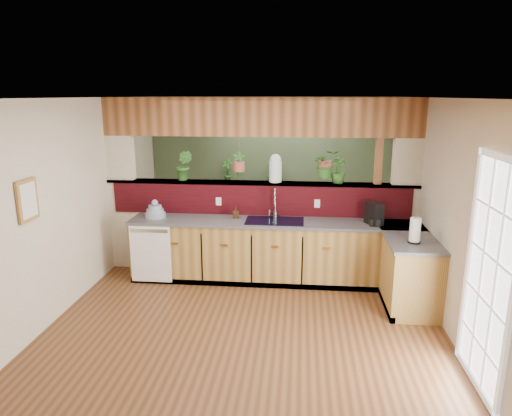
# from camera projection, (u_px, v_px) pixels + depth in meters

# --- Properties ---
(ground) EXTENTS (4.60, 7.00, 0.01)m
(ground) POSITION_uv_depth(u_px,v_px,m) (250.00, 310.00, 5.75)
(ground) COLOR #57331B
(ground) RESTS_ON ground
(ceiling) EXTENTS (4.60, 7.00, 0.01)m
(ceiling) POSITION_uv_depth(u_px,v_px,m) (249.00, 98.00, 5.13)
(ceiling) COLOR brown
(ceiling) RESTS_ON ground
(wall_back) EXTENTS (4.60, 0.02, 2.60)m
(wall_back) POSITION_uv_depth(u_px,v_px,m) (270.00, 166.00, 8.82)
(wall_back) COLOR beige
(wall_back) RESTS_ON ground
(wall_front) EXTENTS (4.60, 0.02, 2.60)m
(wall_front) POSITION_uv_depth(u_px,v_px,m) (162.00, 399.00, 2.06)
(wall_front) COLOR beige
(wall_front) RESTS_ON ground
(wall_left) EXTENTS (0.02, 7.00, 2.60)m
(wall_left) POSITION_uv_depth(u_px,v_px,m) (65.00, 205.00, 5.66)
(wall_left) COLOR beige
(wall_left) RESTS_ON ground
(wall_right) EXTENTS (0.02, 7.00, 2.60)m
(wall_right) POSITION_uv_depth(u_px,v_px,m) (449.00, 215.00, 5.22)
(wall_right) COLOR beige
(wall_right) RESTS_ON ground
(pass_through_partition) EXTENTS (4.60, 0.21, 2.60)m
(pass_through_partition) POSITION_uv_depth(u_px,v_px,m) (261.00, 195.00, 6.76)
(pass_through_partition) COLOR beige
(pass_through_partition) RESTS_ON ground
(pass_through_ledge) EXTENTS (4.60, 0.21, 0.04)m
(pass_through_ledge) POSITION_uv_depth(u_px,v_px,m) (260.00, 183.00, 6.73)
(pass_through_ledge) COLOR brown
(pass_through_ledge) RESTS_ON ground
(header_beam) EXTENTS (4.60, 0.15, 0.55)m
(header_beam) POSITION_uv_depth(u_px,v_px,m) (260.00, 117.00, 6.50)
(header_beam) COLOR brown
(header_beam) RESTS_ON ground
(sage_backwall) EXTENTS (4.55, 0.02, 2.55)m
(sage_backwall) POSITION_uv_depth(u_px,v_px,m) (270.00, 166.00, 8.80)
(sage_backwall) COLOR #475D3F
(sage_backwall) RESTS_ON ground
(countertop) EXTENTS (4.14, 1.52, 0.90)m
(countertop) POSITION_uv_depth(u_px,v_px,m) (316.00, 255.00, 6.40)
(countertop) COLOR olive
(countertop) RESTS_ON ground
(dishwasher) EXTENTS (0.58, 0.03, 0.82)m
(dishwasher) POSITION_uv_depth(u_px,v_px,m) (151.00, 254.00, 6.42)
(dishwasher) COLOR white
(dishwasher) RESTS_ON ground
(navy_sink) EXTENTS (0.82, 0.50, 0.18)m
(navy_sink) POSITION_uv_depth(u_px,v_px,m) (275.00, 226.00, 6.47)
(navy_sink) COLOR black
(navy_sink) RESTS_ON countertop
(french_door) EXTENTS (0.06, 1.02, 2.16)m
(french_door) POSITION_uv_depth(u_px,v_px,m) (488.00, 279.00, 4.03)
(french_door) COLOR white
(french_door) RESTS_ON ground
(framed_print) EXTENTS (0.04, 0.35, 0.45)m
(framed_print) POSITION_uv_depth(u_px,v_px,m) (28.00, 200.00, 4.82)
(framed_print) COLOR olive
(framed_print) RESTS_ON wall_left
(faucet) EXTENTS (0.20, 0.19, 0.44)m
(faucet) POSITION_uv_depth(u_px,v_px,m) (275.00, 202.00, 6.55)
(faucet) COLOR #B7B7B2
(faucet) RESTS_ON countertop
(dish_stack) EXTENTS (0.30, 0.30, 0.26)m
(dish_stack) POSITION_uv_depth(u_px,v_px,m) (155.00, 212.00, 6.63)
(dish_stack) COLOR #8996B1
(dish_stack) RESTS_ON countertop
(soap_dispenser) EXTENTS (0.09, 0.09, 0.18)m
(soap_dispenser) POSITION_uv_depth(u_px,v_px,m) (236.00, 212.00, 6.59)
(soap_dispenser) COLOR #3D2616
(soap_dispenser) RESTS_ON countertop
(coffee_maker) EXTENTS (0.16, 0.27, 0.30)m
(coffee_maker) POSITION_uv_depth(u_px,v_px,m) (374.00, 215.00, 6.25)
(coffee_maker) COLOR black
(coffee_maker) RESTS_ON countertop
(paper_towel) EXTENTS (0.15, 0.15, 0.33)m
(paper_towel) POSITION_uv_depth(u_px,v_px,m) (415.00, 231.00, 5.46)
(paper_towel) COLOR black
(paper_towel) RESTS_ON countertop
(glass_jar) EXTENTS (0.19, 0.19, 0.41)m
(glass_jar) POSITION_uv_depth(u_px,v_px,m) (275.00, 168.00, 6.65)
(glass_jar) COLOR silver
(glass_jar) RESTS_ON pass_through_ledge
(ledge_plant_left) EXTENTS (0.25, 0.20, 0.45)m
(ledge_plant_left) POSITION_uv_depth(u_px,v_px,m) (184.00, 165.00, 6.77)
(ledge_plant_left) COLOR #27581E
(ledge_plant_left) RESTS_ON pass_through_ledge
(ledge_plant_right) EXTENTS (0.23, 0.23, 0.37)m
(ledge_plant_right) POSITION_uv_depth(u_px,v_px,m) (338.00, 170.00, 6.57)
(ledge_plant_right) COLOR #27581E
(ledge_plant_right) RESTS_ON pass_through_ledge
(hanging_plant_a) EXTENTS (0.20, 0.17, 0.51)m
(hanging_plant_a) POSITION_uv_depth(u_px,v_px,m) (239.00, 156.00, 6.66)
(hanging_plant_a) COLOR brown
(hanging_plant_a) RESTS_ON header_beam
(hanging_plant_b) EXTENTS (0.44, 0.41, 0.53)m
(hanging_plant_b) POSITION_uv_depth(u_px,v_px,m) (326.00, 152.00, 6.52)
(hanging_plant_b) COLOR brown
(hanging_plant_b) RESTS_ON header_beam
(shelving_console) EXTENTS (1.59, 0.59, 1.03)m
(shelving_console) POSITION_uv_depth(u_px,v_px,m) (249.00, 208.00, 8.81)
(shelving_console) COLOR black
(shelving_console) RESTS_ON ground
(shelf_plant_a) EXTENTS (0.26, 0.21, 0.44)m
(shelf_plant_a) POSITION_uv_depth(u_px,v_px,m) (227.00, 170.00, 8.67)
(shelf_plant_a) COLOR #27581E
(shelf_plant_a) RESTS_ON shelving_console
(shelf_plant_b) EXTENTS (0.26, 0.26, 0.44)m
(shelf_plant_b) POSITION_uv_depth(u_px,v_px,m) (273.00, 171.00, 8.58)
(shelf_plant_b) COLOR #27581E
(shelf_plant_b) RESTS_ON shelving_console
(floor_plant) EXTENTS (0.74, 0.65, 0.82)m
(floor_plant) POSITION_uv_depth(u_px,v_px,m) (313.00, 225.00, 8.04)
(floor_plant) COLOR #27581E
(floor_plant) RESTS_ON ground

